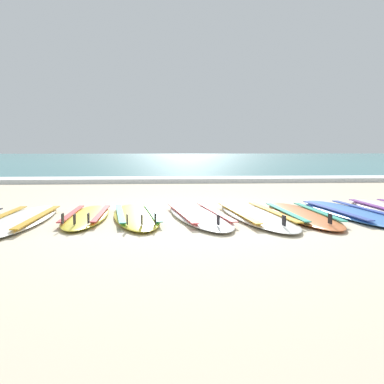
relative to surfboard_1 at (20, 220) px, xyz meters
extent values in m
plane|color=beige|center=(2.17, 0.07, -0.04)|extent=(80.00, 80.00, 0.00)
cube|color=teal|center=(2.17, 35.69, 0.01)|extent=(80.00, 60.00, 0.10)
cube|color=white|center=(2.17, 6.27, 0.02)|extent=(80.00, 1.16, 0.11)
ellipsoid|color=silver|center=(0.00, 0.00, 0.00)|extent=(0.63, 2.49, 0.07)
cube|color=gold|center=(-0.22, 0.00, 0.04)|extent=(0.09, 1.74, 0.01)
cube|color=gold|center=(0.22, 0.00, 0.04)|extent=(0.09, 1.74, 0.01)
ellipsoid|color=yellow|center=(0.75, 0.21, 0.00)|extent=(0.52, 1.99, 0.07)
cube|color=#D13838|center=(0.57, 0.21, 0.04)|extent=(0.09, 1.39, 0.01)
cube|color=#D13838|center=(0.93, 0.21, 0.04)|extent=(0.09, 1.39, 0.01)
cube|color=black|center=(0.76, -0.56, 0.09)|extent=(0.01, 0.09, 0.11)
cube|color=black|center=(0.62, -0.51, 0.09)|extent=(0.01, 0.09, 0.11)
cube|color=black|center=(0.89, -0.50, 0.09)|extent=(0.01, 0.09, 0.11)
ellipsoid|color=yellow|center=(1.36, 0.21, 0.00)|extent=(0.83, 2.24, 0.07)
cube|color=teal|center=(1.16, 0.19, 0.04)|extent=(0.28, 1.53, 0.01)
cube|color=teal|center=(1.55, 0.24, 0.04)|extent=(0.28, 1.53, 0.01)
cube|color=black|center=(1.47, -0.63, 0.09)|extent=(0.02, 0.09, 0.11)
cube|color=black|center=(1.31, -0.59, 0.09)|extent=(0.02, 0.09, 0.11)
cube|color=black|center=(1.61, -0.56, 0.09)|extent=(0.02, 0.09, 0.11)
ellipsoid|color=white|center=(2.14, 0.22, 0.00)|extent=(0.94, 2.46, 0.07)
cube|color=#D13838|center=(1.93, 0.19, 0.04)|extent=(0.32, 1.68, 0.01)
cube|color=#D13838|center=(2.36, 0.25, 0.04)|extent=(0.32, 1.68, 0.01)
cube|color=black|center=(2.27, -0.71, 0.09)|extent=(0.02, 0.09, 0.11)
ellipsoid|color=silver|center=(2.86, 0.18, 0.00)|extent=(0.87, 2.58, 0.07)
cube|color=gold|center=(2.63, 0.16, 0.04)|extent=(0.26, 1.77, 0.01)
cube|color=gold|center=(3.09, 0.21, 0.04)|extent=(0.26, 1.77, 0.01)
cube|color=black|center=(2.95, -0.80, 0.09)|extent=(0.02, 0.09, 0.11)
ellipsoid|color=orange|center=(3.46, 0.18, 0.00)|extent=(0.63, 2.31, 0.07)
cube|color=teal|center=(3.25, 0.18, 0.04)|extent=(0.12, 1.61, 0.01)
cube|color=teal|center=(3.67, 0.19, 0.04)|extent=(0.12, 1.61, 0.01)
cube|color=black|center=(3.48, -0.71, 0.09)|extent=(0.01, 0.09, 0.11)
ellipsoid|color=#3875CC|center=(4.16, 0.31, 0.00)|extent=(0.84, 2.61, 0.07)
cube|color=#334CB2|center=(3.93, 0.30, 0.04)|extent=(0.23, 1.80, 0.01)
cube|color=#334CB2|center=(4.39, 0.33, 0.04)|extent=(0.23, 1.80, 0.01)
cube|color=purple|center=(4.64, 0.49, 0.04)|extent=(0.10, 1.75, 0.01)
camera|label=1|loc=(1.70, -5.16, 0.83)|focal=40.32mm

